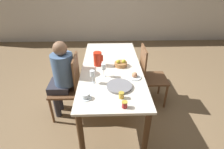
# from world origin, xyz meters

# --- Properties ---
(ground_plane) EXTENTS (20.00, 20.00, 0.00)m
(ground_plane) POSITION_xyz_m (0.00, 0.00, 0.00)
(ground_plane) COLOR #7F6647
(dining_table) EXTENTS (0.86, 1.93, 0.75)m
(dining_table) POSITION_xyz_m (0.00, 0.00, 0.65)
(dining_table) COLOR silver
(dining_table) RESTS_ON ground_plane
(chair_person_side) EXTENTS (0.42, 0.42, 0.99)m
(chair_person_side) POSITION_xyz_m (-0.61, -0.14, 0.52)
(chair_person_side) COLOR brown
(chair_person_side) RESTS_ON ground_plane
(chair_opposite) EXTENTS (0.42, 0.42, 0.99)m
(chair_opposite) POSITION_xyz_m (0.61, 0.14, 0.52)
(chair_opposite) COLOR brown
(chair_opposite) RESTS_ON ground_plane
(person_seated) EXTENTS (0.39, 0.41, 1.20)m
(person_seated) POSITION_xyz_m (-0.71, -0.11, 0.71)
(person_seated) COLOR #33333D
(person_seated) RESTS_ON ground_plane
(red_pitcher) EXTENTS (0.15, 0.12, 0.21)m
(red_pitcher) POSITION_xyz_m (-0.20, 0.07, 0.85)
(red_pitcher) COLOR red
(red_pitcher) RESTS_ON dining_table
(wine_glass_water) EXTENTS (0.06, 0.06, 0.19)m
(wine_glass_water) POSITION_xyz_m (-0.11, -0.25, 0.89)
(wine_glass_water) COLOR white
(wine_glass_water) RESTS_ON dining_table
(wine_glass_juice) EXTENTS (0.06, 0.06, 0.18)m
(wine_glass_juice) POSITION_xyz_m (-0.25, -0.40, 0.88)
(wine_glass_juice) COLOR white
(wine_glass_juice) RESTS_ON dining_table
(teacup_near_person) EXTENTS (0.13, 0.13, 0.06)m
(teacup_near_person) POSITION_xyz_m (-0.31, -0.71, 0.78)
(teacup_near_person) COLOR silver
(teacup_near_person) RESTS_ON dining_table
(serving_tray) EXTENTS (0.31, 0.31, 0.03)m
(serving_tray) POSITION_xyz_m (0.08, -0.51, 0.77)
(serving_tray) COLOR gray
(serving_tray) RESTS_ON dining_table
(bread_plate) EXTENTS (0.19, 0.19, 0.08)m
(bread_plate) POSITION_xyz_m (0.30, -0.29, 0.77)
(bread_plate) COLOR silver
(bread_plate) RESTS_ON dining_table
(jam_jar_amber) EXTENTS (0.06, 0.06, 0.07)m
(jam_jar_amber) POSITION_xyz_m (0.09, -0.71, 0.79)
(jam_jar_amber) COLOR gold
(jam_jar_amber) RESTS_ON dining_table
(jam_jar_red) EXTENTS (0.06, 0.06, 0.07)m
(jam_jar_red) POSITION_xyz_m (0.11, -0.87, 0.79)
(jam_jar_red) COLOR #A81E1E
(jam_jar_red) RESTS_ON dining_table
(fruit_bowl) EXTENTS (0.19, 0.19, 0.11)m
(fruit_bowl) POSITION_xyz_m (0.14, 0.04, 0.79)
(fruit_bowl) COLOR #9E6B3D
(fruit_bowl) RESTS_ON dining_table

